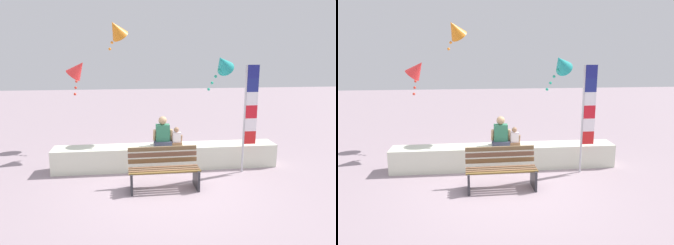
% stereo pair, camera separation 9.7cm
% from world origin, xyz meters
% --- Properties ---
extents(ground_plane, '(40.00, 40.00, 0.00)m').
position_xyz_m(ground_plane, '(0.00, 0.00, 0.00)').
color(ground_plane, '#9E8992').
extents(seawall_ledge, '(5.70, 0.63, 0.60)m').
position_xyz_m(seawall_ledge, '(0.00, 1.19, 0.30)').
color(seawall_ledge, silver).
rests_on(seawall_ledge, ground).
extents(park_bench, '(1.56, 0.64, 0.88)m').
position_xyz_m(park_bench, '(-0.20, -0.09, 0.41)').
color(park_bench, brown).
rests_on(park_bench, ground).
extents(person_adult, '(0.50, 0.36, 0.76)m').
position_xyz_m(person_adult, '(-0.09, 1.21, 0.89)').
color(person_adult, '#383B51').
rests_on(person_adult, seawall_ledge).
extents(person_child, '(0.31, 0.22, 0.47)m').
position_xyz_m(person_child, '(0.26, 1.21, 0.78)').
color(person_child, brown).
rests_on(person_child, seawall_ledge).
extents(flag_banner, '(0.34, 0.05, 2.65)m').
position_xyz_m(flag_banner, '(1.94, 0.66, 1.53)').
color(flag_banner, '#B7B7BC').
rests_on(flag_banner, ground).
extents(kite_red, '(0.79, 0.74, 1.12)m').
position_xyz_m(kite_red, '(-2.46, 3.48, 2.43)').
color(kite_red, red).
extents(kite_orange, '(0.83, 0.83, 0.92)m').
position_xyz_m(kite_orange, '(-1.24, 2.75, 3.57)').
color(kite_orange, orange).
extents(kite_teal, '(0.80, 0.83, 1.10)m').
position_xyz_m(kite_teal, '(1.57, 1.75, 2.65)').
color(kite_teal, teal).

